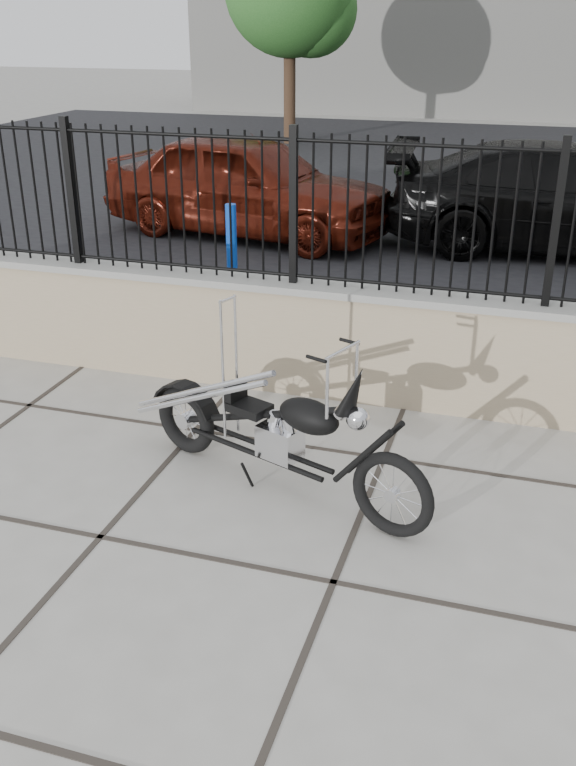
# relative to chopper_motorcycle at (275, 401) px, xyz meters

# --- Properties ---
(ground_plane) EXTENTS (90.00, 90.00, 0.00)m
(ground_plane) POSITION_rel_chopper_motorcycle_xyz_m (0.64, -0.89, -0.66)
(ground_plane) COLOR #99968E
(ground_plane) RESTS_ON ground
(parking_lot) EXTENTS (30.00, 30.00, 0.00)m
(parking_lot) POSITION_rel_chopper_motorcycle_xyz_m (0.64, 11.61, -0.66)
(parking_lot) COLOR black
(parking_lot) RESTS_ON ground
(retaining_wall) EXTENTS (14.00, 0.36, 0.96)m
(retaining_wall) POSITION_rel_chopper_motorcycle_xyz_m (0.64, 1.61, -0.18)
(retaining_wall) COLOR gray
(retaining_wall) RESTS_ON ground_plane
(iron_fence) EXTENTS (14.00, 0.08, 1.20)m
(iron_fence) POSITION_rel_chopper_motorcycle_xyz_m (0.64, 1.61, 0.90)
(iron_fence) COLOR black
(iron_fence) RESTS_ON retaining_wall
(chopper_motorcycle) EXTENTS (2.19, 1.12, 1.32)m
(chopper_motorcycle) POSITION_rel_chopper_motorcycle_xyz_m (0.00, 0.00, 0.00)
(chopper_motorcycle) COLOR black
(chopper_motorcycle) RESTS_ON ground_plane
(car_red) EXTENTS (4.54, 2.46, 1.47)m
(car_red) POSITION_rel_chopper_motorcycle_xyz_m (-2.58, 6.66, 0.07)
(car_red) COLOR #49130A
(car_red) RESTS_ON parking_lot
(car_black) EXTENTS (5.06, 2.37, 1.43)m
(car_black) POSITION_rel_chopper_motorcycle_xyz_m (1.91, 7.10, 0.06)
(car_black) COLOR black
(car_black) RESTS_ON parking_lot
(bollard_a) EXTENTS (0.17, 0.17, 1.04)m
(bollard_a) POSITION_rel_chopper_motorcycle_xyz_m (-1.81, 3.97, -0.14)
(bollard_a) COLOR blue
(bollard_a) RESTS_ON ground_plane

